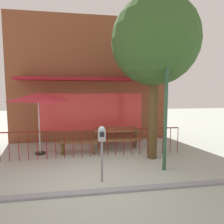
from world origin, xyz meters
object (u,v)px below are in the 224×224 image
street_lamp (167,78)px  street_tree (155,42)px  parking_meter_near (102,139)px  patio_bench (78,145)px  picnic_table_left (117,133)px  patio_umbrella (38,97)px

street_lamp → street_tree: bearing=89.0°
parking_meter_near → patio_bench: bearing=106.2°
picnic_table_left → patio_bench: size_ratio=1.31×
street_lamp → picnic_table_left: bearing=111.4°
patio_bench → patio_umbrella: bearing=171.4°
picnic_table_left → patio_bench: 1.70m
picnic_table_left → patio_umbrella: bearing=-171.5°
street_tree → patio_bench: bearing=162.5°
patio_bench → parking_meter_near: size_ratio=1.01×
picnic_table_left → parking_meter_near: bearing=-107.0°
picnic_table_left → street_lamp: (0.96, -2.45, 2.03)m
patio_bench → street_tree: street_tree is taller
picnic_table_left → patio_umbrella: 3.29m
patio_umbrella → street_tree: (3.90, -1.01, 1.77)m
street_lamp → parking_meter_near: bearing=-166.3°
patio_bench → street_lamp: street_lamp is taller
patio_umbrella → patio_bench: bearing=-8.6°
patio_umbrella → parking_meter_near: patio_umbrella is taller
patio_umbrella → street_tree: size_ratio=0.42×
picnic_table_left → street_tree: 3.67m
patio_bench → street_lamp: size_ratio=0.35×
patio_bench → parking_meter_near: 2.47m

